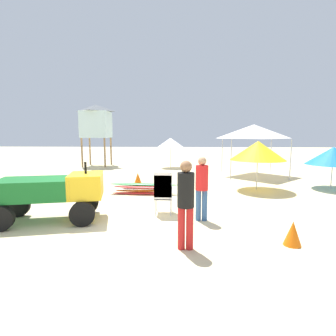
% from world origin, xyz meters
% --- Properties ---
extents(ground, '(80.00, 80.00, 0.00)m').
position_xyz_m(ground, '(0.00, 0.00, 0.00)').
color(ground, beige).
extents(utility_cart, '(2.76, 1.81, 1.50)m').
position_xyz_m(utility_cart, '(-1.68, 0.33, 0.78)').
color(utility_cart, '#146023').
rests_on(utility_cart, ground).
extents(stacked_plastic_chairs, '(0.48, 0.48, 1.20)m').
position_xyz_m(stacked_plastic_chairs, '(1.05, 1.01, 0.70)').
color(stacked_plastic_chairs, silver).
rests_on(stacked_plastic_chairs, ground).
extents(surfboard_pile, '(2.61, 0.56, 0.40)m').
position_xyz_m(surfboard_pile, '(0.11, 3.45, 0.21)').
color(surfboard_pile, red).
rests_on(surfboard_pile, ground).
extents(lifeguard_near_left, '(0.32, 0.32, 1.71)m').
position_xyz_m(lifeguard_near_left, '(1.64, -1.18, 0.99)').
color(lifeguard_near_left, red).
rests_on(lifeguard_near_left, ground).
extents(lifeguard_near_center, '(0.32, 0.32, 1.64)m').
position_xyz_m(lifeguard_near_center, '(2.07, 0.54, 0.94)').
color(lifeguard_near_center, '#33598C').
rests_on(lifeguard_near_center, ground).
extents(popup_canopy, '(2.88, 2.88, 2.72)m').
position_xyz_m(popup_canopy, '(5.36, 8.21, 2.35)').
color(popup_canopy, '#B2B2B7').
rests_on(popup_canopy, ground).
extents(lifeguard_tower, '(1.98, 1.98, 4.22)m').
position_xyz_m(lifeguard_tower, '(-4.37, 12.11, 3.10)').
color(lifeguard_tower, olive).
rests_on(lifeguard_tower, ground).
extents(beach_umbrella_left, '(2.14, 2.14, 1.94)m').
position_xyz_m(beach_umbrella_left, '(4.54, 4.43, 1.57)').
color(beach_umbrella_left, beige).
rests_on(beach_umbrella_left, ground).
extents(beach_umbrella_mid, '(1.69, 1.69, 1.98)m').
position_xyz_m(beach_umbrella_mid, '(0.82, 11.39, 1.68)').
color(beach_umbrella_mid, beige).
rests_on(beach_umbrella_mid, ground).
extents(beach_umbrella_far, '(2.06, 2.06, 1.70)m').
position_xyz_m(beach_umbrella_far, '(7.64, 4.83, 1.34)').
color(beach_umbrella_far, beige).
rests_on(beach_umbrella_far, ground).
extents(traffic_cone_near, '(0.35, 0.35, 0.50)m').
position_xyz_m(traffic_cone_near, '(3.76, -0.91, 0.25)').
color(traffic_cone_near, orange).
rests_on(traffic_cone_near, ground).
extents(traffic_cone_far, '(0.33, 0.33, 0.48)m').
position_xyz_m(traffic_cone_far, '(-0.42, 5.61, 0.24)').
color(traffic_cone_far, orange).
rests_on(traffic_cone_far, ground).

